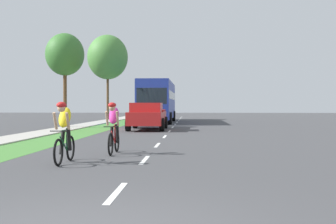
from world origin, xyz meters
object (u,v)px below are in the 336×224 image
Objects in this scene: cyclist_trailing at (114,128)px; street_tree_near at (65,55)px; street_tree_far at (108,57)px; bus_blue at (158,100)px; pickup_red at (148,116)px; cyclist_lead at (64,132)px.

cyclist_trailing is 16.80m from street_tree_near.
street_tree_near is 14.71m from street_tree_far.
bus_blue is at bearing 57.53° from street_tree_near.
street_tree_far is at bearing 133.56° from bus_blue.
cyclist_trailing is 0.27× the size of street_tree_near.
pickup_red reaches higher than cyclist_trailing.
street_tree_far reaches higher than bus_blue.
pickup_red is 7.48m from street_tree_near.
cyclist_trailing is 0.34× the size of pickup_red.
pickup_red is at bearing -71.01° from street_tree_far.
cyclist_trailing is 23.89m from bus_blue.
cyclist_lead is at bearing -92.22° from pickup_red.
street_tree_far is (-5.28, 31.92, 5.57)m from cyclist_lead.
cyclist_trailing is at bearing -68.00° from street_tree_near.
street_tree_far is (-6.15, 29.75, 5.57)m from cyclist_trailing.
cyclist_trailing is 30.88m from street_tree_far.
pickup_red is at bearing 87.78° from cyclist_lead.
cyclist_lead is 18.52m from street_tree_near.
cyclist_trailing is at bearing -78.32° from street_tree_far.
pickup_red is 0.81× the size of street_tree_near.
cyclist_trailing is 0.20× the size of street_tree_far.
cyclist_lead is 0.15× the size of bus_blue.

